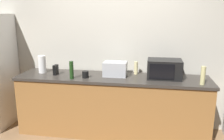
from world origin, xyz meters
TOP-DOWN VIEW (x-y plane):
  - back_wall at (0.00, 0.81)m, footprint 6.40×0.10m
  - counter_run at (0.00, 0.40)m, footprint 2.84×0.64m
  - microwave at (0.75, 0.45)m, footprint 0.48×0.35m
  - toaster_oven at (0.04, 0.46)m, footprint 0.34×0.26m
  - paper_towel_roll at (-1.11, 0.45)m, footprint 0.12×0.12m
  - cordless_phone at (-0.86, 0.37)m, footprint 0.05×0.11m
  - bottle_vinegar at (1.23, 0.21)m, footprint 0.06×0.06m
  - bottle_wine at (-0.55, 0.19)m, footprint 0.06×0.06m
  - bottle_hand_soap at (0.34, 0.60)m, footprint 0.06×0.06m
  - mug_black at (-0.37, 0.28)m, footprint 0.09×0.09m

SIDE VIEW (x-z plane):
  - counter_run at x=0.00m, z-range 0.00..0.90m
  - mug_black at x=-0.37m, z-range 0.90..1.00m
  - cordless_phone at x=-0.86m, z-range 0.90..1.05m
  - bottle_hand_soap at x=0.34m, z-range 0.90..1.10m
  - toaster_oven at x=0.04m, z-range 0.90..1.11m
  - bottle_vinegar at x=1.23m, z-range 0.90..1.14m
  - bottle_wine at x=-0.55m, z-range 0.90..1.15m
  - microwave at x=0.75m, z-range 0.90..1.17m
  - paper_towel_roll at x=-1.11m, z-range 0.90..1.17m
  - back_wall at x=0.00m, z-range 0.00..2.70m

